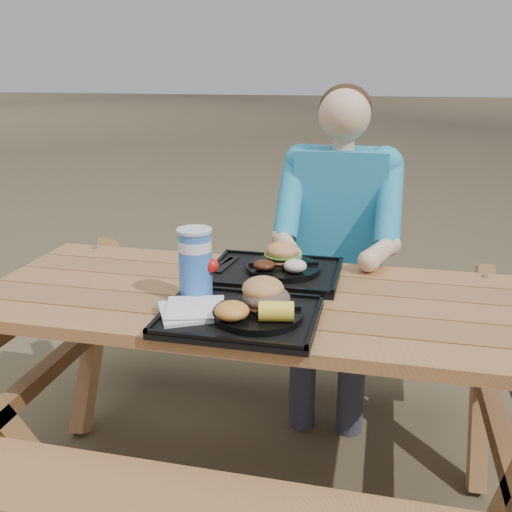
# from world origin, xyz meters

# --- Properties ---
(ground) EXTENTS (60.00, 60.00, 0.00)m
(ground) POSITION_xyz_m (0.00, 0.00, 0.00)
(ground) COLOR #999999
(ground) RESTS_ON ground
(picnic_table) EXTENTS (1.80, 1.49, 0.75)m
(picnic_table) POSITION_xyz_m (0.00, 0.00, 0.38)
(picnic_table) COLOR #999999
(picnic_table) RESTS_ON ground
(tray_near) EXTENTS (0.45, 0.35, 0.02)m
(tray_near) POSITION_xyz_m (0.00, -0.21, 0.76)
(tray_near) COLOR black
(tray_near) RESTS_ON picnic_table
(tray_far) EXTENTS (0.45, 0.35, 0.02)m
(tray_far) POSITION_xyz_m (0.03, 0.17, 0.76)
(tray_far) COLOR black
(tray_far) RESTS_ON picnic_table
(plate_near) EXTENTS (0.26, 0.26, 0.02)m
(plate_near) POSITION_xyz_m (0.06, -0.22, 0.78)
(plate_near) COLOR black
(plate_near) RESTS_ON tray_near
(plate_far) EXTENTS (0.26, 0.26, 0.02)m
(plate_far) POSITION_xyz_m (0.06, 0.18, 0.78)
(plate_far) COLOR black
(plate_far) RESTS_ON tray_far
(napkin_stack) EXTENTS (0.23, 0.23, 0.02)m
(napkin_stack) POSITION_xyz_m (-0.14, -0.23, 0.78)
(napkin_stack) COLOR silver
(napkin_stack) RESTS_ON tray_near
(soda_cup) EXTENTS (0.10, 0.10, 0.21)m
(soda_cup) POSITION_xyz_m (-0.17, -0.10, 0.87)
(soda_cup) COLOR blue
(soda_cup) RESTS_ON tray_near
(condiment_bbq) EXTENTS (0.05, 0.05, 0.03)m
(condiment_bbq) POSITION_xyz_m (0.01, -0.08, 0.79)
(condiment_bbq) COLOR black
(condiment_bbq) RESTS_ON tray_near
(condiment_mustard) EXTENTS (0.05, 0.05, 0.03)m
(condiment_mustard) POSITION_xyz_m (0.07, -0.09, 0.79)
(condiment_mustard) COLOR gold
(condiment_mustard) RESTS_ON tray_near
(sandwich) EXTENTS (0.13, 0.13, 0.13)m
(sandwich) POSITION_xyz_m (0.07, -0.18, 0.86)
(sandwich) COLOR #BE7D43
(sandwich) RESTS_ON plate_near
(mac_cheese) EXTENTS (0.10, 0.10, 0.05)m
(mac_cheese) POSITION_xyz_m (-0.00, -0.29, 0.81)
(mac_cheese) COLOR gold
(mac_cheese) RESTS_ON plate_near
(corn_cob) EXTENTS (0.11, 0.11, 0.06)m
(corn_cob) POSITION_xyz_m (0.12, -0.27, 0.82)
(corn_cob) COLOR yellow
(corn_cob) RESTS_ON plate_near
(cutlery_far) EXTENTS (0.05, 0.18, 0.01)m
(cutlery_far) POSITION_xyz_m (-0.15, 0.19, 0.77)
(cutlery_far) COLOR black
(cutlery_far) RESTS_ON tray_far
(burger) EXTENTS (0.12, 0.12, 0.11)m
(burger) POSITION_xyz_m (0.04, 0.23, 0.84)
(burger) COLOR #CA7D47
(burger) RESTS_ON plate_far
(baked_beans) EXTENTS (0.07, 0.07, 0.03)m
(baked_beans) POSITION_xyz_m (-0.00, 0.12, 0.81)
(baked_beans) COLOR #421D0D
(baked_beans) RESTS_ON plate_far
(potato_salad) EXTENTS (0.08, 0.08, 0.04)m
(potato_salad) POSITION_xyz_m (0.11, 0.13, 0.81)
(potato_salad) COLOR beige
(potato_salad) RESTS_ON plate_far
(diner) EXTENTS (0.48, 0.84, 1.28)m
(diner) POSITION_xyz_m (0.21, 0.70, 0.64)
(diner) COLOR #189EAA
(diner) RESTS_ON ground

